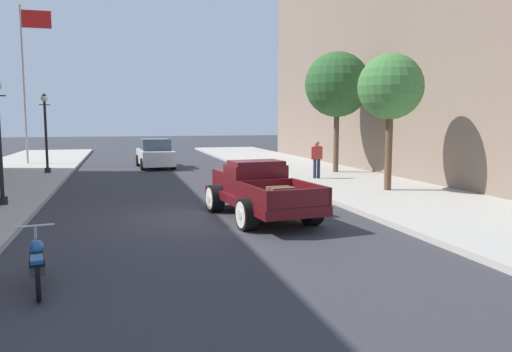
# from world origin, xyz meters

# --- Properties ---
(ground_plane) EXTENTS (140.00, 140.00, 0.00)m
(ground_plane) POSITION_xyz_m (0.00, 0.00, 0.00)
(ground_plane) COLOR #333338
(sidewalk_right) EXTENTS (5.50, 64.00, 0.15)m
(sidewalk_right) POSITION_xyz_m (7.25, 0.00, 0.07)
(sidewalk_right) COLOR #ADA89E
(sidewalk_right) RESTS_ON ground
(building_right_storefront) EXTENTS (12.00, 28.00, 12.42)m
(building_right_storefront) POSITION_xyz_m (16.00, 10.05, 6.21)
(building_right_storefront) COLOR #7F6B5B
(building_right_storefront) RESTS_ON ground
(hotrod_truck_maroon) EXTENTS (2.55, 5.07, 1.58)m
(hotrod_truck_maroon) POSITION_xyz_m (1.61, -0.15, 0.75)
(hotrod_truck_maroon) COLOR #510F14
(hotrod_truck_maroon) RESTS_ON ground
(motorcycle_parked) EXTENTS (0.63, 2.10, 0.93)m
(motorcycle_parked) POSITION_xyz_m (-3.44, -4.96, 0.44)
(motorcycle_parked) COLOR black
(motorcycle_parked) RESTS_ON ground
(car_background_white) EXTENTS (2.05, 4.39, 1.65)m
(car_background_white) POSITION_xyz_m (-0.22, 15.07, 0.77)
(car_background_white) COLOR silver
(car_background_white) RESTS_ON ground
(pedestrian_sidewalk_right) EXTENTS (0.53, 0.22, 1.65)m
(pedestrian_sidewalk_right) POSITION_xyz_m (6.25, 6.74, 1.09)
(pedestrian_sidewalk_right) COLOR #232847
(pedestrian_sidewalk_right) RESTS_ON sidewalk_right
(street_lamp_far) EXTENTS (0.50, 0.32, 3.85)m
(street_lamp_far) POSITION_xyz_m (-5.57, 12.33, 2.39)
(street_lamp_far) COLOR black
(street_lamp_far) RESTS_ON sidewalk_left
(flagpole) EXTENTS (1.74, 0.16, 9.16)m
(flagpole) POSITION_xyz_m (-7.20, 18.16, 5.77)
(flagpole) COLOR #B2B2B7
(flagpole) RESTS_ON sidewalk_left
(street_tree_nearest) EXTENTS (2.37, 2.37, 4.95)m
(street_tree_nearest) POSITION_xyz_m (7.39, 2.65, 3.88)
(street_tree_nearest) COLOR brown
(street_tree_nearest) RESTS_ON sidewalk_right
(street_tree_second) EXTENTS (3.17, 3.17, 5.87)m
(street_tree_second) POSITION_xyz_m (8.19, 9.00, 4.42)
(street_tree_second) COLOR brown
(street_tree_second) RESTS_ON sidewalk_right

